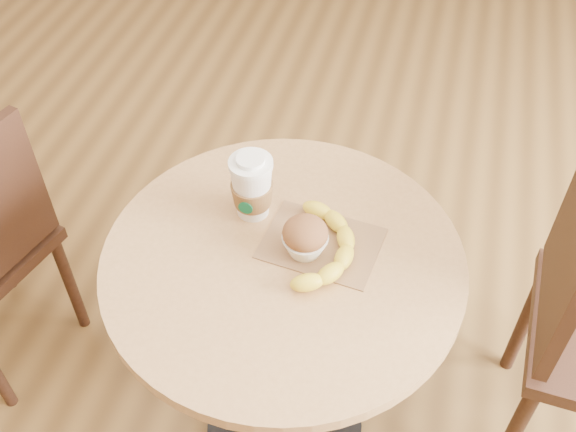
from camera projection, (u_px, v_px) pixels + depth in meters
The scene contains 5 objects.
cafe_table at pixel (284, 312), 1.54m from camera, with size 0.76×0.76×0.75m.
kraft_bag at pixel (321, 243), 1.42m from camera, with size 0.24×0.18×0.00m, color #8D6644.
coffee_cup at pixel (252, 188), 1.43m from camera, with size 0.09×0.09×0.16m.
muffin at pixel (305, 237), 1.37m from camera, with size 0.10×0.10×0.09m.
banana at pixel (326, 247), 1.38m from camera, with size 0.15×0.27×0.04m, color yellow, non-canonical shape.
Camera 1 is at (0.35, -0.97, 1.81)m, focal length 42.00 mm.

